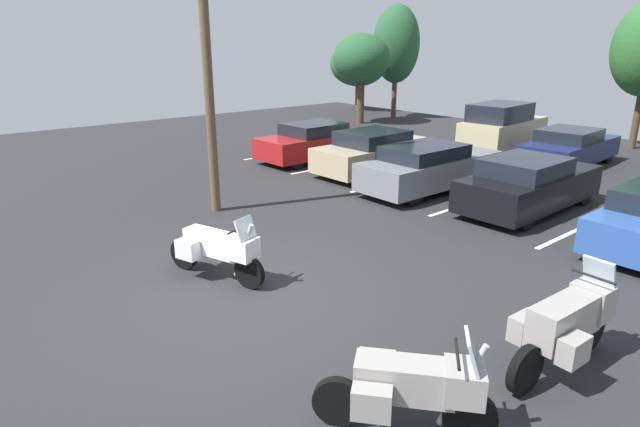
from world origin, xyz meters
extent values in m
cube|color=#262628|center=(0.00, 0.00, -0.05)|extent=(44.00, 44.00, 0.10)
cylinder|color=black|center=(-0.06, 0.23, 0.31)|extent=(0.63, 0.31, 0.62)
cylinder|color=black|center=(-1.65, -0.29, 0.31)|extent=(0.63, 0.31, 0.62)
cube|color=white|center=(-0.86, -0.03, 0.71)|extent=(1.30, 0.73, 0.44)
cylinder|color=#B2B2B7|center=(-0.18, 0.19, 0.72)|extent=(0.49, 0.22, 1.10)
cylinder|color=black|center=(-0.25, 0.16, 1.12)|extent=(0.23, 0.60, 0.04)
cube|color=white|center=(-0.16, 0.20, 0.76)|extent=(0.55, 0.55, 0.40)
cube|color=#B2C1CC|center=(-0.11, 0.21, 1.16)|extent=(0.29, 0.47, 0.39)
cube|color=white|center=(-1.31, 0.16, 0.61)|extent=(0.49, 0.36, 0.36)
cube|color=white|center=(-1.11, -0.45, 0.61)|extent=(0.49, 0.36, 0.36)
cylinder|color=black|center=(4.86, -0.01, 0.31)|extent=(0.55, 0.49, 0.62)
cylinder|color=black|center=(3.71, -0.97, 0.31)|extent=(0.55, 0.49, 0.62)
cube|color=gray|center=(4.29, -0.49, 0.71)|extent=(1.13, 1.04, 0.44)
cylinder|color=#B2B2B7|center=(4.77, -0.09, 0.71)|extent=(0.43, 0.37, 1.09)
cylinder|color=black|center=(4.71, -0.14, 1.11)|extent=(0.42, 0.50, 0.04)
cube|color=gray|center=(4.79, -0.07, 0.76)|extent=(0.65, 0.66, 0.40)
cube|color=#B2C1CC|center=(4.83, -0.04, 1.15)|extent=(0.41, 0.44, 0.39)
cube|color=gray|center=(3.81, -0.44, 0.61)|extent=(0.49, 0.47, 0.36)
cube|color=gray|center=(4.25, -0.97, 0.61)|extent=(0.49, 0.47, 0.36)
cylinder|color=black|center=(4.90, 2.90, 0.34)|extent=(0.16, 0.68, 0.67)
cylinder|color=black|center=(4.82, 1.26, 0.34)|extent=(0.16, 0.68, 0.67)
cube|color=gray|center=(4.86, 2.08, 0.79)|extent=(0.49, 1.25, 0.55)
cylinder|color=#B2B2B7|center=(4.90, 2.78, 0.76)|extent=(0.10, 0.52, 1.14)
cylinder|color=black|center=(4.89, 2.70, 1.25)|extent=(0.62, 0.07, 0.04)
cube|color=gray|center=(4.90, 2.80, 0.85)|extent=(0.53, 0.47, 0.49)
cube|color=#B2C1CC|center=(4.90, 2.85, 1.29)|extent=(0.45, 0.18, 0.39)
cube|color=gray|center=(4.49, 1.73, 0.64)|extent=(0.26, 0.45, 0.36)
cube|color=gray|center=(5.19, 1.69, 0.64)|extent=(0.26, 0.45, 0.36)
cube|color=silver|center=(-9.53, 8.39, 0.00)|extent=(0.12, 4.60, 0.01)
cube|color=silver|center=(-6.56, 8.39, 0.00)|extent=(0.12, 4.60, 0.01)
cube|color=silver|center=(-3.58, 8.39, 0.00)|extent=(0.12, 4.60, 0.01)
cube|color=silver|center=(-0.61, 8.39, 0.00)|extent=(0.12, 4.60, 0.01)
cube|color=silver|center=(2.37, 8.39, 0.00)|extent=(0.12, 4.60, 0.01)
cube|color=maroon|center=(-7.84, 8.25, 0.59)|extent=(1.96, 4.65, 0.75)
cube|color=black|center=(-7.84, 8.15, 1.18)|extent=(1.75, 2.18, 0.44)
cylinder|color=black|center=(-8.67, 9.79, 0.33)|extent=(0.24, 0.66, 0.65)
cylinder|color=black|center=(-7.10, 9.83, 0.33)|extent=(0.24, 0.66, 0.65)
cylinder|color=black|center=(-8.59, 6.66, 0.33)|extent=(0.24, 0.66, 0.65)
cylinder|color=black|center=(-7.01, 6.70, 0.33)|extent=(0.24, 0.66, 0.65)
cube|color=tan|center=(-4.85, 8.52, 0.60)|extent=(1.96, 4.64, 0.80)
cube|color=black|center=(-4.85, 8.25, 1.23)|extent=(1.77, 2.17, 0.47)
cylinder|color=black|center=(-5.69, 10.08, 0.31)|extent=(0.23, 0.62, 0.61)
cylinder|color=black|center=(-4.05, 10.10, 0.31)|extent=(0.23, 0.62, 0.61)
cylinder|color=black|center=(-5.65, 6.94, 0.31)|extent=(0.23, 0.62, 0.61)
cylinder|color=black|center=(-4.01, 6.96, 0.31)|extent=(0.23, 0.62, 0.61)
cube|color=slate|center=(-2.25, 8.16, 0.61)|extent=(1.82, 4.88, 0.80)
cube|color=black|center=(-2.26, 7.79, 1.22)|extent=(1.66, 2.42, 0.41)
cylinder|color=black|center=(-3.01, 9.82, 0.33)|extent=(0.22, 0.67, 0.67)
cylinder|color=black|center=(-1.48, 9.81, 0.33)|extent=(0.22, 0.67, 0.67)
cylinder|color=black|center=(-3.03, 6.51, 0.33)|extent=(0.22, 0.67, 0.67)
cylinder|color=black|center=(-1.49, 6.50, 0.33)|extent=(0.22, 0.67, 0.67)
cube|color=black|center=(0.72, 8.59, 0.61)|extent=(1.93, 4.65, 0.82)
cube|color=black|center=(0.73, 8.22, 1.24)|extent=(1.73, 2.16, 0.44)
cylinder|color=black|center=(-0.10, 10.14, 0.31)|extent=(0.23, 0.62, 0.61)
cylinder|color=black|center=(1.48, 10.17, 0.31)|extent=(0.23, 0.62, 0.61)
cylinder|color=black|center=(-0.04, 7.01, 0.31)|extent=(0.23, 0.62, 0.61)
cylinder|color=black|center=(1.54, 7.04, 0.31)|extent=(0.23, 0.62, 0.61)
cylinder|color=black|center=(3.30, 6.77, 0.30)|extent=(0.22, 0.61, 0.61)
cube|color=#C1B289|center=(-4.07, 15.02, 0.77)|extent=(2.16, 4.49, 1.07)
cube|color=black|center=(-4.04, 14.61, 1.65)|extent=(1.87, 2.82, 0.68)
cylinder|color=black|center=(-4.96, 16.42, 0.36)|extent=(0.28, 0.74, 0.72)
cylinder|color=black|center=(-3.46, 16.56, 0.36)|extent=(0.28, 0.74, 0.72)
cylinder|color=black|center=(-4.69, 13.48, 0.36)|extent=(0.28, 0.74, 0.72)
cylinder|color=black|center=(-3.19, 13.62, 0.36)|extent=(0.28, 0.74, 0.72)
cube|color=navy|center=(-1.10, 14.59, 0.58)|extent=(2.12, 4.79, 0.72)
cube|color=black|center=(-1.09, 14.38, 1.15)|extent=(1.82, 2.19, 0.42)
cylinder|color=black|center=(-1.98, 16.13, 0.34)|extent=(0.26, 0.69, 0.68)
cylinder|color=black|center=(-0.40, 16.22, 0.34)|extent=(0.26, 0.69, 0.68)
cylinder|color=black|center=(-1.80, 12.95, 0.34)|extent=(0.26, 0.69, 0.68)
cylinder|color=black|center=(-0.21, 13.04, 0.34)|extent=(0.26, 0.69, 0.68)
cylinder|color=brown|center=(-4.61, 2.10, 4.71)|extent=(0.24, 0.24, 9.42)
cylinder|color=#4C3823|center=(-0.91, 19.87, 1.07)|extent=(0.29, 0.29, 2.14)
cylinder|color=#4C3823|center=(-13.83, 19.17, 0.99)|extent=(0.29, 0.29, 1.98)
ellipsoid|color=#23512D|center=(-13.83, 19.17, 4.15)|extent=(2.64, 2.64, 4.33)
cylinder|color=#4C3823|center=(-13.43, 16.05, 1.08)|extent=(0.40, 0.40, 2.15)
ellipsoid|color=#23512D|center=(-13.43, 16.05, 3.44)|extent=(3.02, 3.02, 2.56)
cylinder|color=#4C3823|center=(-17.93, 20.18, 0.75)|extent=(0.32, 0.32, 1.50)
ellipsoid|color=#23512D|center=(-17.93, 20.18, 2.90)|extent=(3.65, 3.65, 2.81)
camera|label=1|loc=(7.59, -4.52, 4.36)|focal=29.81mm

